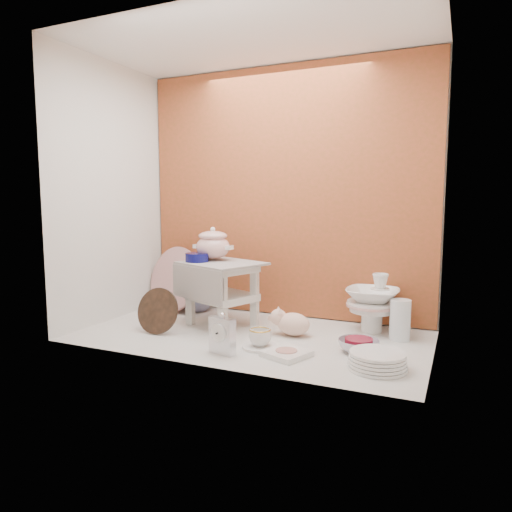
{
  "coord_description": "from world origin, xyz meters",
  "views": [
    {
      "loc": [
        1.0,
        -2.18,
        0.71
      ],
      "look_at": [
        0.02,
        0.02,
        0.42
      ],
      "focal_mm": 32.91,
      "sensor_mm": 36.0,
      "label": 1
    }
  ],
  "objects_px": {
    "mantel_clock": "(222,334)",
    "step_stool": "(222,294)",
    "porcelain_tower": "(372,302)",
    "blue_white_vase": "(197,293)",
    "plush_pig": "(293,324)",
    "gold_rim_teacup": "(260,337)",
    "dinner_plate_stack": "(377,360)",
    "floral_platter": "(174,279)",
    "soup_tureen": "(213,244)",
    "crystal_bowl": "(359,346)"
  },
  "relations": [
    {
      "from": "soup_tureen",
      "to": "step_stool",
      "type": "bearing_deg",
      "value": -33.39
    },
    {
      "from": "mantel_clock",
      "to": "dinner_plate_stack",
      "type": "height_order",
      "value": "mantel_clock"
    },
    {
      "from": "soup_tureen",
      "to": "blue_white_vase",
      "type": "relative_size",
      "value": 1.01
    },
    {
      "from": "step_stool",
      "to": "dinner_plate_stack",
      "type": "relative_size",
      "value": 1.68
    },
    {
      "from": "blue_white_vase",
      "to": "soup_tureen",
      "type": "bearing_deg",
      "value": -40.15
    },
    {
      "from": "step_stool",
      "to": "soup_tureen",
      "type": "distance_m",
      "value": 0.3
    },
    {
      "from": "floral_platter",
      "to": "porcelain_tower",
      "type": "relative_size",
      "value": 1.31
    },
    {
      "from": "dinner_plate_stack",
      "to": "porcelain_tower",
      "type": "bearing_deg",
      "value": 102.5
    },
    {
      "from": "mantel_clock",
      "to": "crystal_bowl",
      "type": "bearing_deg",
      "value": 41.34
    },
    {
      "from": "soup_tureen",
      "to": "plush_pig",
      "type": "distance_m",
      "value": 0.67
    },
    {
      "from": "floral_platter",
      "to": "dinner_plate_stack",
      "type": "height_order",
      "value": "floral_platter"
    },
    {
      "from": "soup_tureen",
      "to": "plush_pig",
      "type": "bearing_deg",
      "value": -10.38
    },
    {
      "from": "soup_tureen",
      "to": "gold_rim_teacup",
      "type": "xyz_separation_m",
      "value": [
        0.45,
        -0.35,
        -0.4
      ]
    },
    {
      "from": "plush_pig",
      "to": "step_stool",
      "type": "bearing_deg",
      "value": -167.55
    },
    {
      "from": "step_stool",
      "to": "crystal_bowl",
      "type": "relative_size",
      "value": 2.19
    },
    {
      "from": "step_stool",
      "to": "gold_rim_teacup",
      "type": "xyz_separation_m",
      "value": [
        0.36,
        -0.29,
        -0.13
      ]
    },
    {
      "from": "mantel_clock",
      "to": "gold_rim_teacup",
      "type": "height_order",
      "value": "mantel_clock"
    },
    {
      "from": "step_stool",
      "to": "floral_platter",
      "type": "relative_size",
      "value": 0.99
    },
    {
      "from": "mantel_clock",
      "to": "step_stool",
      "type": "bearing_deg",
      "value": 133.1
    },
    {
      "from": "step_stool",
      "to": "soup_tureen",
      "type": "xyz_separation_m",
      "value": [
        -0.09,
        0.06,
        0.28
      ]
    },
    {
      "from": "floral_platter",
      "to": "gold_rim_teacup",
      "type": "xyz_separation_m",
      "value": [
        0.81,
        -0.48,
        -0.15
      ]
    },
    {
      "from": "floral_platter",
      "to": "mantel_clock",
      "type": "xyz_separation_m",
      "value": [
        0.68,
        -0.63,
        -0.11
      ]
    },
    {
      "from": "plush_pig",
      "to": "crystal_bowl",
      "type": "distance_m",
      "value": 0.39
    },
    {
      "from": "porcelain_tower",
      "to": "mantel_clock",
      "type": "bearing_deg",
      "value": -130.76
    },
    {
      "from": "step_stool",
      "to": "floral_platter",
      "type": "xyz_separation_m",
      "value": [
        -0.44,
        0.19,
        0.02
      ]
    },
    {
      "from": "floral_platter",
      "to": "blue_white_vase",
      "type": "height_order",
      "value": "floral_platter"
    },
    {
      "from": "blue_white_vase",
      "to": "mantel_clock",
      "type": "distance_m",
      "value": 0.89
    },
    {
      "from": "plush_pig",
      "to": "gold_rim_teacup",
      "type": "relative_size",
      "value": 2.06
    },
    {
      "from": "plush_pig",
      "to": "dinner_plate_stack",
      "type": "distance_m",
      "value": 0.58
    },
    {
      "from": "floral_platter",
      "to": "crystal_bowl",
      "type": "xyz_separation_m",
      "value": [
        1.25,
        -0.35,
        -0.18
      ]
    },
    {
      "from": "porcelain_tower",
      "to": "dinner_plate_stack",
      "type": "bearing_deg",
      "value": -77.5
    },
    {
      "from": "porcelain_tower",
      "to": "soup_tureen",
      "type": "bearing_deg",
      "value": -170.17
    },
    {
      "from": "floral_platter",
      "to": "mantel_clock",
      "type": "bearing_deg",
      "value": -42.72
    },
    {
      "from": "crystal_bowl",
      "to": "porcelain_tower",
      "type": "distance_m",
      "value": 0.4
    },
    {
      "from": "porcelain_tower",
      "to": "blue_white_vase",
      "type": "bearing_deg",
      "value": 177.97
    },
    {
      "from": "soup_tureen",
      "to": "porcelain_tower",
      "type": "xyz_separation_m",
      "value": [
        0.89,
        0.15,
        -0.3
      ]
    },
    {
      "from": "mantel_clock",
      "to": "gold_rim_teacup",
      "type": "relative_size",
      "value": 1.77
    },
    {
      "from": "gold_rim_teacup",
      "to": "crystal_bowl",
      "type": "relative_size",
      "value": 0.56
    },
    {
      "from": "step_stool",
      "to": "floral_platter",
      "type": "distance_m",
      "value": 0.48
    },
    {
      "from": "floral_platter",
      "to": "porcelain_tower",
      "type": "height_order",
      "value": "floral_platter"
    },
    {
      "from": "step_stool",
      "to": "porcelain_tower",
      "type": "bearing_deg",
      "value": 36.39
    },
    {
      "from": "soup_tureen",
      "to": "porcelain_tower",
      "type": "relative_size",
      "value": 0.73
    },
    {
      "from": "dinner_plate_stack",
      "to": "porcelain_tower",
      "type": "height_order",
      "value": "porcelain_tower"
    },
    {
      "from": "floral_platter",
      "to": "blue_white_vase",
      "type": "distance_m",
      "value": 0.17
    },
    {
      "from": "gold_rim_teacup",
      "to": "mantel_clock",
      "type": "bearing_deg",
      "value": -130.29
    },
    {
      "from": "blue_white_vase",
      "to": "gold_rim_teacup",
      "type": "relative_size",
      "value": 2.14
    },
    {
      "from": "step_stool",
      "to": "soup_tureen",
      "type": "height_order",
      "value": "soup_tureen"
    },
    {
      "from": "porcelain_tower",
      "to": "crystal_bowl",
      "type": "bearing_deg",
      "value": -88.94
    },
    {
      "from": "porcelain_tower",
      "to": "plush_pig",
      "type": "bearing_deg",
      "value": -145.1
    },
    {
      "from": "mantel_clock",
      "to": "soup_tureen",
      "type": "bearing_deg",
      "value": 137.94
    }
  ]
}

